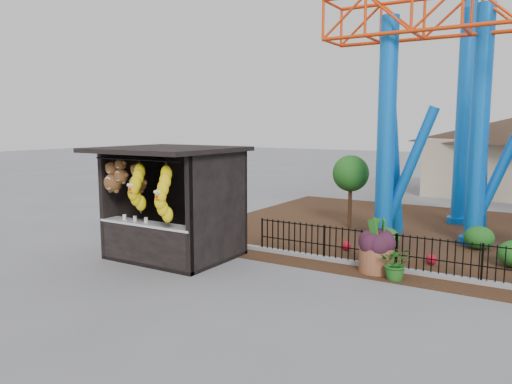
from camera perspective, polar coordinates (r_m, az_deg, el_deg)
The scene contains 9 objects.
ground at distance 11.89m, azimuth -1.82°, elevation -10.61°, with size 120.00×120.00×0.00m, color slate.
mulch_bed at distance 17.94m, azimuth 23.86°, elevation -4.94°, with size 18.00×12.00×0.02m, color #331E11.
curb at distance 13.13m, azimuth 20.81°, elevation -9.06°, with size 18.00×0.18×0.12m, color gray.
prize_booth at distance 14.02m, azimuth -10.14°, elevation -1.43°, with size 3.50×3.40×3.12m.
picket_fence at distance 12.89m, azimuth 24.87°, elevation -7.56°, with size 12.20×0.06×1.00m, color black, non-canonical shape.
terracotta_planter at distance 13.16m, azimuth 13.58°, elevation -7.51°, with size 0.88×0.88×0.66m, color brown.
planter_foliage at distance 13.01m, azimuth 13.67°, elevation -4.75°, with size 0.70×0.70×0.64m, color #2F1321.
potted_plant at distance 12.60m, azimuth 15.75°, elevation -7.82°, with size 0.76×0.66×0.85m, color #2D5F1C.
landscaping at distance 15.48m, azimuth 25.12°, elevation -5.73°, with size 9.25×3.21×0.72m.
Camera 1 is at (6.23, -9.41, 3.75)m, focal length 35.00 mm.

